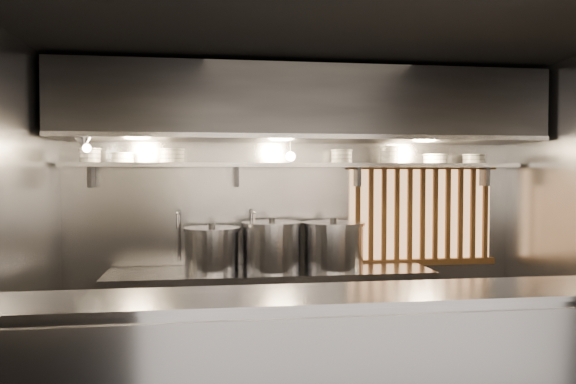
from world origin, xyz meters
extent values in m
plane|color=black|center=(0.00, 0.00, 2.80)|extent=(4.50, 4.50, 0.00)
plane|color=gray|center=(0.00, 1.50, 1.40)|extent=(4.50, 0.00, 4.50)
plane|color=gray|center=(-2.25, 0.00, 1.40)|extent=(0.00, 3.00, 3.00)
cube|color=#95959A|center=(0.00, -0.95, 1.11)|extent=(4.50, 0.56, 0.03)
cube|color=#95959A|center=(-0.30, 1.13, 0.45)|extent=(3.00, 0.70, 0.90)
cube|color=#95959A|center=(0.00, 1.32, 1.88)|extent=(4.40, 0.34, 0.04)
cube|color=#2D2D30|center=(0.00, 1.10, 2.42)|extent=(4.40, 0.80, 0.65)
cube|color=#95959A|center=(0.00, 0.70, 2.12)|extent=(4.40, 0.03, 0.04)
cube|color=#FFB772|center=(1.30, 1.48, 1.38)|extent=(1.50, 0.02, 0.92)
cube|color=brown|center=(1.30, 1.43, 1.87)|extent=(1.56, 0.06, 0.06)
cube|color=brown|center=(1.30, 1.43, 0.89)|extent=(1.56, 0.06, 0.06)
cube|color=brown|center=(0.62, 1.43, 1.38)|extent=(0.04, 0.04, 0.92)
cube|color=brown|center=(0.75, 1.43, 1.38)|extent=(0.04, 0.04, 0.92)
cube|color=brown|center=(0.89, 1.43, 1.38)|extent=(0.04, 0.04, 0.92)
cube|color=brown|center=(1.03, 1.43, 1.38)|extent=(0.04, 0.04, 0.92)
cube|color=brown|center=(1.16, 1.43, 1.38)|extent=(0.04, 0.04, 0.92)
cube|color=brown|center=(1.30, 1.43, 1.38)|extent=(0.04, 0.04, 0.92)
cube|color=brown|center=(1.44, 1.43, 1.38)|extent=(0.04, 0.04, 0.92)
cube|color=brown|center=(1.57, 1.43, 1.38)|extent=(0.04, 0.04, 0.92)
cube|color=brown|center=(1.71, 1.43, 1.38)|extent=(0.04, 0.04, 0.92)
cube|color=brown|center=(1.85, 1.43, 1.38)|extent=(0.04, 0.04, 0.92)
cube|color=brown|center=(1.98, 1.43, 1.38)|extent=(0.05, 0.04, 0.92)
cylinder|color=silver|center=(-1.15, 1.45, 1.19)|extent=(0.03, 0.03, 0.48)
sphere|color=silver|center=(-1.15, 1.45, 1.43)|extent=(0.04, 0.04, 0.04)
cylinder|color=silver|center=(-1.15, 1.32, 1.43)|extent=(0.03, 0.26, 0.03)
sphere|color=silver|center=(-1.15, 1.19, 1.43)|extent=(0.04, 0.04, 0.04)
cylinder|color=silver|center=(-1.15, 1.19, 1.36)|extent=(0.03, 0.03, 0.14)
cylinder|color=silver|center=(-0.45, 1.45, 1.19)|extent=(0.03, 0.03, 0.48)
sphere|color=silver|center=(-0.45, 1.45, 1.43)|extent=(0.04, 0.04, 0.04)
cylinder|color=silver|center=(-0.45, 1.32, 1.43)|extent=(0.03, 0.26, 0.03)
sphere|color=silver|center=(-0.45, 1.19, 1.43)|extent=(0.04, 0.04, 0.04)
cylinder|color=silver|center=(-0.45, 1.19, 1.36)|extent=(0.03, 0.03, 0.14)
cone|color=#95959A|center=(-1.90, 0.85, 2.07)|extent=(0.25, 0.27, 0.20)
sphere|color=#FFE0B2|center=(-1.87, 0.83, 2.01)|extent=(0.07, 0.07, 0.07)
cylinder|color=#2D2D30|center=(-1.90, 0.95, 2.15)|extent=(0.02, 0.22, 0.02)
cylinder|color=#2D2D30|center=(-0.10, 1.20, 2.04)|extent=(0.01, 0.01, 0.12)
sphere|color=#FFE0B2|center=(-0.10, 1.20, 1.96)|extent=(0.09, 0.09, 0.09)
cylinder|color=#95959A|center=(-0.84, 1.15, 1.09)|extent=(0.58, 0.58, 0.37)
cylinder|color=#95959A|center=(-0.84, 1.15, 1.29)|extent=(0.61, 0.61, 0.03)
cylinder|color=#2D2D30|center=(-0.84, 1.15, 1.32)|extent=(0.06, 0.06, 0.04)
cylinder|color=#95959A|center=(0.30, 1.12, 1.11)|extent=(0.75, 0.75, 0.41)
cylinder|color=#95959A|center=(0.30, 1.12, 1.33)|extent=(0.78, 0.78, 0.03)
cylinder|color=#2D2D30|center=(0.30, 1.12, 1.36)|extent=(0.06, 0.06, 0.04)
cylinder|color=#95959A|center=(-0.29, 1.11, 1.11)|extent=(0.56, 0.56, 0.42)
cylinder|color=#95959A|center=(-0.29, 1.11, 1.34)|extent=(0.59, 0.59, 0.03)
cylinder|color=#2D2D30|center=(-0.29, 1.11, 1.37)|extent=(0.06, 0.06, 0.04)
cylinder|color=silver|center=(-1.94, 1.32, 1.92)|extent=(0.19, 0.19, 0.03)
cylinder|color=silver|center=(-1.94, 1.32, 1.96)|extent=(0.19, 0.19, 0.03)
cylinder|color=silver|center=(-1.94, 1.32, 2.00)|extent=(0.19, 0.19, 0.03)
cylinder|color=silver|center=(-1.94, 1.32, 2.02)|extent=(0.20, 0.20, 0.01)
cylinder|color=silver|center=(-1.65, 1.32, 1.92)|extent=(0.20, 0.20, 0.03)
cylinder|color=silver|center=(-1.65, 1.32, 1.96)|extent=(0.20, 0.20, 0.03)
cylinder|color=silver|center=(-1.65, 1.32, 1.99)|extent=(0.21, 0.21, 0.01)
cylinder|color=silver|center=(-1.20, 1.32, 1.92)|extent=(0.23, 0.23, 0.03)
cylinder|color=silver|center=(-1.20, 1.32, 1.96)|extent=(0.23, 0.23, 0.03)
cylinder|color=silver|center=(-1.20, 1.32, 2.00)|extent=(0.23, 0.23, 0.03)
cylinder|color=silver|center=(-1.20, 1.32, 2.02)|extent=(0.24, 0.24, 0.01)
cylinder|color=silver|center=(0.42, 1.32, 1.92)|extent=(0.20, 0.20, 0.03)
cylinder|color=silver|center=(0.42, 1.32, 1.96)|extent=(0.20, 0.20, 0.03)
cylinder|color=silver|center=(0.42, 1.32, 2.00)|extent=(0.20, 0.20, 0.03)
cylinder|color=silver|center=(0.42, 1.32, 2.02)|extent=(0.22, 0.22, 0.01)
cylinder|color=silver|center=(0.91, 1.32, 1.92)|extent=(0.18, 0.18, 0.03)
cylinder|color=silver|center=(0.91, 1.32, 1.96)|extent=(0.18, 0.18, 0.03)
cylinder|color=silver|center=(0.91, 1.32, 2.00)|extent=(0.18, 0.18, 0.03)
cylinder|color=silver|center=(0.91, 1.32, 2.03)|extent=(0.18, 0.18, 0.03)
cylinder|color=silver|center=(0.91, 1.32, 2.06)|extent=(0.20, 0.20, 0.01)
cylinder|color=silver|center=(1.38, 1.32, 1.92)|extent=(0.23, 0.23, 0.03)
cylinder|color=silver|center=(1.38, 1.32, 1.96)|extent=(0.23, 0.23, 0.03)
cylinder|color=silver|center=(1.38, 1.32, 1.99)|extent=(0.24, 0.24, 0.01)
cylinder|color=silver|center=(1.80, 1.32, 1.92)|extent=(0.22, 0.22, 0.03)
cylinder|color=silver|center=(1.80, 1.32, 1.96)|extent=(0.22, 0.22, 0.03)
cylinder|color=silver|center=(1.80, 1.32, 1.99)|extent=(0.24, 0.24, 0.01)
camera|label=1|loc=(-0.88, -4.03, 1.81)|focal=35.00mm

